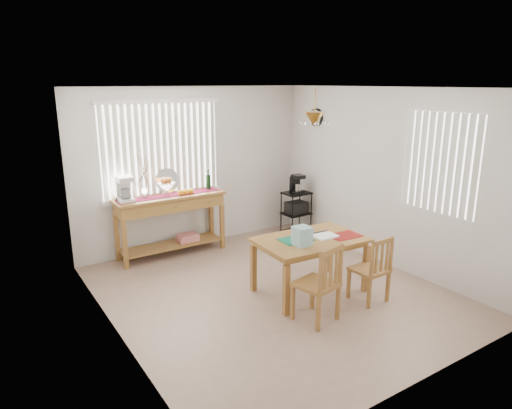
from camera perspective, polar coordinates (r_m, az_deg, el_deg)
ground at (r=6.09m, az=2.08°, el=-10.90°), size 4.00×4.50×0.01m
room_shell at (r=5.58m, az=2.18°, el=5.02°), size 4.20×4.70×2.70m
sideboard at (r=7.23m, az=-10.57°, el=-0.71°), size 1.72×0.48×0.97m
sideboard_items at (r=7.05m, az=-12.87°, el=2.08°), size 1.64×0.41×0.74m
wire_cart at (r=8.15m, az=5.04°, el=-0.59°), size 0.46×0.37×0.78m
cart_items at (r=8.05m, az=5.08°, el=2.56°), size 0.18×0.22×0.32m
dining_table at (r=5.91m, az=6.80°, el=-4.99°), size 1.41×0.94×0.73m
table_items at (r=5.69m, az=6.49°, el=-3.95°), size 1.05×0.54×0.23m
chair_left at (r=5.27m, az=7.88°, el=-9.84°), size 0.51×0.51×0.93m
chair_right at (r=5.87m, az=14.25°, el=-7.90°), size 0.40×0.40×0.86m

